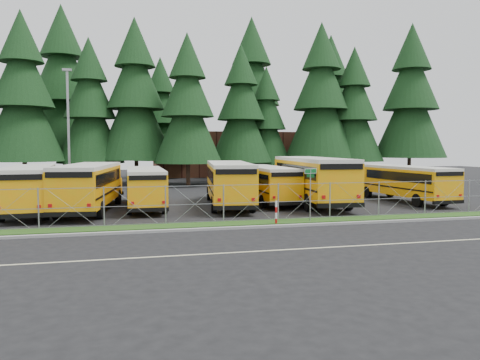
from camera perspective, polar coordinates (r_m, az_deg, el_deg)
name	(u,v)px	position (r m, az deg, el deg)	size (l,w,h in m)	color
ground	(289,217)	(26.59, 6.04, -4.50)	(120.00, 120.00, 0.00)	black
curb	(310,225)	(23.72, 8.59, -5.41)	(50.00, 0.25, 0.12)	gray
grass_verge	(300,221)	(25.01, 7.36, -4.98)	(50.00, 1.40, 0.06)	#1B3F12
road_lane_line	(358,246)	(19.37, 14.16, -7.78)	(50.00, 0.12, 0.01)	beige
chainlink_fence	(296,201)	(25.52, 6.82, -2.59)	(44.00, 0.10, 2.00)	gray
brick_building	(234,154)	(66.44, -0.79, 3.21)	(22.00, 10.00, 6.00)	brown
bus_0	(30,190)	(30.38, -24.22, -1.11)	(2.51, 10.65, 2.79)	#FF9308
bus_1	(90,188)	(29.96, -17.81, -0.92)	(2.61, 11.06, 2.90)	#FF9308
bus_2	(145,188)	(30.68, -11.49, -1.00)	(2.32, 9.81, 2.57)	#FF9308
bus_4	(229,184)	(31.14, -1.38, -0.52)	(2.64, 11.16, 2.93)	#FF9308
bus_5	(265,185)	(32.97, 3.10, -0.57)	(2.33, 9.88, 2.59)	#FF9308
bus_6	(311,181)	(32.57, 8.60, -0.11)	(2.90, 12.28, 3.22)	#FF9308
bus_east	(404,184)	(35.60, 19.40, -0.46)	(2.33, 9.85, 2.58)	#FF9308
street_sign	(310,183)	(24.76, 8.58, -0.41)	(0.79, 0.52, 2.81)	gray
striped_bollard	(276,213)	(23.89, 4.43, -4.00)	(0.11, 0.11, 1.20)	#B20C0C
light_standard	(68,128)	(39.99, -20.18, 6.03)	(0.70, 0.35, 10.14)	gray
conifer_1	(23,99)	(50.95, -24.97, 8.95)	(7.82, 7.82, 17.29)	black
conifer_2	(90,111)	(51.78, -17.84, 7.99)	(6.95, 6.95, 15.38)	black
conifer_3	(135,101)	(51.28, -12.62, 9.36)	(7.95, 7.95, 17.58)	black
conifer_4	(188,109)	(48.59, -6.41, 8.54)	(7.04, 7.04, 15.57)	black
conifer_5	(241,114)	(52.69, 0.12, 8.11)	(6.96, 6.96, 15.38)	black
conifer_6	(266,124)	(55.01, 3.21, 6.83)	(6.01, 6.01, 13.28)	black
conifer_7	(321,102)	(55.75, 9.84, 9.34)	(8.28, 8.28, 18.32)	black
conifer_8	(354,114)	(56.70, 13.69, 7.81)	(7.05, 7.05, 15.60)	black
conifer_9	(411,102)	(59.48, 20.09, 8.89)	(8.36, 8.36, 18.48)	black
conifer_10	(63,93)	(58.48, -20.78, 9.85)	(9.17, 9.17, 20.27)	black
conifer_11	(161,118)	(60.39, -9.63, 7.47)	(6.90, 6.90, 15.27)	black
conifer_12	(251,98)	(60.85, 1.41, 9.97)	(9.27, 9.27, 20.50)	black
conifer_13	(330,107)	(61.90, 10.93, 8.75)	(8.25, 8.25, 18.25)	black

